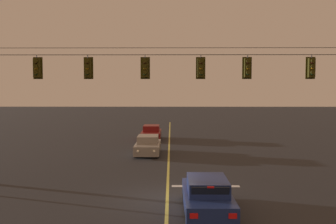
{
  "coord_description": "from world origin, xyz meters",
  "views": [
    {
      "loc": [
        0.17,
        -16.0,
        4.8
      ],
      "look_at": [
        0.0,
        3.76,
        3.62
      ],
      "focal_mm": 39.4,
      "sensor_mm": 36.0,
      "label": 1
    }
  ],
  "objects_px": {
    "traffic_light_rightmost": "(248,68)",
    "car_oncoming_lead": "(148,145)",
    "traffic_light_far_right": "(312,68)",
    "car_waiting_near_lane": "(207,196)",
    "traffic_light_centre": "(145,68)",
    "traffic_light_leftmost": "(37,68)",
    "traffic_light_left_inner": "(88,68)",
    "traffic_light_right_inner": "(201,68)",
    "car_oncoming_trailing": "(151,133)"
  },
  "relations": [
    {
      "from": "traffic_light_leftmost",
      "to": "traffic_light_centre",
      "type": "relative_size",
      "value": 1.0
    },
    {
      "from": "traffic_light_left_inner",
      "to": "car_waiting_near_lane",
      "type": "height_order",
      "value": "traffic_light_left_inner"
    },
    {
      "from": "traffic_light_far_right",
      "to": "traffic_light_centre",
      "type": "bearing_deg",
      "value": 180.0
    },
    {
      "from": "traffic_light_left_inner",
      "to": "car_oncoming_trailing",
      "type": "xyz_separation_m",
      "value": [
        2.33,
        16.66,
        -5.28
      ]
    },
    {
      "from": "traffic_light_leftmost",
      "to": "traffic_light_left_inner",
      "type": "bearing_deg",
      "value": 0.0
    },
    {
      "from": "traffic_light_leftmost",
      "to": "traffic_light_left_inner",
      "type": "xyz_separation_m",
      "value": [
        2.6,
        0.0,
        0.0
      ]
    },
    {
      "from": "traffic_light_right_inner",
      "to": "traffic_light_far_right",
      "type": "relative_size",
      "value": 1.0
    },
    {
      "from": "traffic_light_left_inner",
      "to": "car_oncoming_trailing",
      "type": "distance_m",
      "value": 17.63
    },
    {
      "from": "car_waiting_near_lane",
      "to": "traffic_light_rightmost",
      "type": "bearing_deg",
      "value": 61.64
    },
    {
      "from": "traffic_light_far_right",
      "to": "car_waiting_near_lane",
      "type": "bearing_deg",
      "value": -141.29
    },
    {
      "from": "traffic_light_centre",
      "to": "traffic_light_right_inner",
      "type": "height_order",
      "value": "same"
    },
    {
      "from": "traffic_light_centre",
      "to": "car_waiting_near_lane",
      "type": "bearing_deg",
      "value": -59.04
    },
    {
      "from": "traffic_light_left_inner",
      "to": "car_oncoming_lead",
      "type": "relative_size",
      "value": 0.28
    },
    {
      "from": "traffic_light_rightmost",
      "to": "traffic_light_left_inner",
      "type": "bearing_deg",
      "value": 180.0
    },
    {
      "from": "traffic_light_left_inner",
      "to": "traffic_light_right_inner",
      "type": "height_order",
      "value": "same"
    },
    {
      "from": "traffic_light_centre",
      "to": "traffic_light_far_right",
      "type": "xyz_separation_m",
      "value": [
        8.42,
        0.0,
        0.0
      ]
    },
    {
      "from": "traffic_light_leftmost",
      "to": "car_waiting_near_lane",
      "type": "xyz_separation_m",
      "value": [
        8.24,
        -4.56,
        -5.28
      ]
    },
    {
      "from": "car_oncoming_trailing",
      "to": "traffic_light_left_inner",
      "type": "bearing_deg",
      "value": -97.95
    },
    {
      "from": "traffic_light_left_inner",
      "to": "traffic_light_rightmost",
      "type": "relative_size",
      "value": 1.0
    },
    {
      "from": "traffic_light_leftmost",
      "to": "traffic_light_centre",
      "type": "height_order",
      "value": "same"
    },
    {
      "from": "traffic_light_right_inner",
      "to": "traffic_light_far_right",
      "type": "height_order",
      "value": "same"
    },
    {
      "from": "traffic_light_left_inner",
      "to": "traffic_light_leftmost",
      "type": "bearing_deg",
      "value": 180.0
    },
    {
      "from": "traffic_light_centre",
      "to": "car_oncoming_trailing",
      "type": "distance_m",
      "value": 17.48
    },
    {
      "from": "traffic_light_rightmost",
      "to": "car_oncoming_lead",
      "type": "xyz_separation_m",
      "value": [
        -5.6,
        8.65,
        -5.28
      ]
    },
    {
      "from": "car_waiting_near_lane",
      "to": "traffic_light_centre",
      "type": "bearing_deg",
      "value": 120.96
    },
    {
      "from": "car_oncoming_lead",
      "to": "traffic_light_left_inner",
      "type": "bearing_deg",
      "value": -106.1
    },
    {
      "from": "traffic_light_centre",
      "to": "traffic_light_rightmost",
      "type": "xyz_separation_m",
      "value": [
        5.19,
        0.0,
        0.0
      ]
    },
    {
      "from": "traffic_light_far_right",
      "to": "car_oncoming_trailing",
      "type": "height_order",
      "value": "traffic_light_far_right"
    },
    {
      "from": "traffic_light_centre",
      "to": "car_oncoming_trailing",
      "type": "height_order",
      "value": "traffic_light_centre"
    },
    {
      "from": "traffic_light_far_right",
      "to": "car_oncoming_lead",
      "type": "distance_m",
      "value": 13.44
    },
    {
      "from": "traffic_light_far_right",
      "to": "traffic_light_left_inner",
      "type": "bearing_deg",
      "value": 180.0
    },
    {
      "from": "traffic_light_rightmost",
      "to": "car_oncoming_trailing",
      "type": "xyz_separation_m",
      "value": [
        -5.77,
        16.66,
        -5.28
      ]
    },
    {
      "from": "traffic_light_rightmost",
      "to": "car_oncoming_lead",
      "type": "relative_size",
      "value": 0.28
    },
    {
      "from": "traffic_light_centre",
      "to": "traffic_light_right_inner",
      "type": "xyz_separation_m",
      "value": [
        2.83,
        0.0,
        0.0
      ]
    },
    {
      "from": "car_oncoming_lead",
      "to": "car_oncoming_trailing",
      "type": "height_order",
      "value": "same"
    },
    {
      "from": "traffic_light_centre",
      "to": "traffic_light_rightmost",
      "type": "relative_size",
      "value": 1.0
    },
    {
      "from": "traffic_light_far_right",
      "to": "traffic_light_rightmost",
      "type": "bearing_deg",
      "value": 180.0
    },
    {
      "from": "traffic_light_left_inner",
      "to": "car_waiting_near_lane",
      "type": "distance_m",
      "value": 8.97
    },
    {
      "from": "traffic_light_rightmost",
      "to": "car_waiting_near_lane",
      "type": "xyz_separation_m",
      "value": [
        -2.46,
        -4.56,
        -5.28
      ]
    },
    {
      "from": "traffic_light_right_inner",
      "to": "car_oncoming_trailing",
      "type": "distance_m",
      "value": 17.8
    },
    {
      "from": "traffic_light_left_inner",
      "to": "traffic_light_centre",
      "type": "height_order",
      "value": "same"
    },
    {
      "from": "traffic_light_left_inner",
      "to": "traffic_light_centre",
      "type": "bearing_deg",
      "value": 0.0
    },
    {
      "from": "traffic_light_rightmost",
      "to": "car_oncoming_trailing",
      "type": "height_order",
      "value": "traffic_light_rightmost"
    },
    {
      "from": "car_waiting_near_lane",
      "to": "car_oncoming_trailing",
      "type": "xyz_separation_m",
      "value": [
        -3.32,
        21.21,
        -0.0
      ]
    },
    {
      "from": "traffic_light_leftmost",
      "to": "traffic_light_centre",
      "type": "distance_m",
      "value": 5.51
    },
    {
      "from": "traffic_light_left_inner",
      "to": "car_oncoming_trailing",
      "type": "relative_size",
      "value": 0.28
    },
    {
      "from": "traffic_light_left_inner",
      "to": "car_waiting_near_lane",
      "type": "xyz_separation_m",
      "value": [
        5.64,
        -4.56,
        -5.28
      ]
    },
    {
      "from": "traffic_light_rightmost",
      "to": "car_oncoming_lead",
      "type": "distance_m",
      "value": 11.58
    },
    {
      "from": "traffic_light_left_inner",
      "to": "car_oncoming_lead",
      "type": "bearing_deg",
      "value": 73.9
    },
    {
      "from": "traffic_light_right_inner",
      "to": "traffic_light_centre",
      "type": "bearing_deg",
      "value": 180.0
    }
  ]
}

